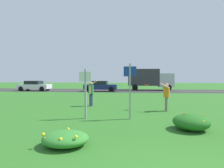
{
  "coord_description": "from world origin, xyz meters",
  "views": [
    {
      "loc": [
        -0.98,
        -2.07,
        1.83
      ],
      "look_at": [
        -2.11,
        8.33,
        1.5
      ],
      "focal_mm": 29.68,
      "sensor_mm": 36.0,
      "label": 1
    }
  ],
  "objects_px": {
    "frisbee_red": "(146,85)",
    "car_navy_center_left": "(100,86)",
    "person_thrower_green_shirt": "(91,91)",
    "car_white_leftmost": "(34,86)",
    "box_truck_silver": "(149,78)",
    "sign_post_by_roadside": "(130,85)",
    "person_catcher_orange_shirt": "(166,95)",
    "sign_post_near_path": "(85,88)"
  },
  "relations": [
    {
      "from": "sign_post_near_path",
      "to": "car_navy_center_left",
      "type": "xyz_separation_m",
      "value": [
        -2.29,
        17.27,
        -0.63
      ]
    },
    {
      "from": "person_catcher_orange_shirt",
      "to": "car_white_leftmost",
      "type": "xyz_separation_m",
      "value": [
        -15.99,
        14.91,
        -0.18
      ]
    },
    {
      "from": "car_navy_center_left",
      "to": "box_truck_silver",
      "type": "height_order",
      "value": "box_truck_silver"
    },
    {
      "from": "person_thrower_green_shirt",
      "to": "car_navy_center_left",
      "type": "xyz_separation_m",
      "value": [
        -1.72,
        13.57,
        -0.22
      ]
    },
    {
      "from": "car_white_leftmost",
      "to": "car_navy_center_left",
      "type": "relative_size",
      "value": 1.0
    },
    {
      "from": "frisbee_red",
      "to": "car_white_leftmost",
      "type": "bearing_deg",
      "value": 135.81
    },
    {
      "from": "sign_post_by_roadside",
      "to": "person_thrower_green_shirt",
      "type": "height_order",
      "value": "sign_post_by_roadside"
    },
    {
      "from": "car_navy_center_left",
      "to": "box_truck_silver",
      "type": "relative_size",
      "value": 0.67
    },
    {
      "from": "frisbee_red",
      "to": "car_white_leftmost",
      "type": "height_order",
      "value": "frisbee_red"
    },
    {
      "from": "person_thrower_green_shirt",
      "to": "box_truck_silver",
      "type": "bearing_deg",
      "value": 72.61
    },
    {
      "from": "sign_post_near_path",
      "to": "frisbee_red",
      "type": "relative_size",
      "value": 7.82
    },
    {
      "from": "person_thrower_green_shirt",
      "to": "car_white_leftmost",
      "type": "bearing_deg",
      "value": 130.11
    },
    {
      "from": "person_catcher_orange_shirt",
      "to": "car_white_leftmost",
      "type": "height_order",
      "value": "person_catcher_orange_shirt"
    },
    {
      "from": "frisbee_red",
      "to": "box_truck_silver",
      "type": "height_order",
      "value": "box_truck_silver"
    },
    {
      "from": "car_navy_center_left",
      "to": "sign_post_by_roadside",
      "type": "bearing_deg",
      "value": -75.96
    },
    {
      "from": "person_catcher_orange_shirt",
      "to": "box_truck_silver",
      "type": "height_order",
      "value": "box_truck_silver"
    },
    {
      "from": "frisbee_red",
      "to": "car_navy_center_left",
      "type": "xyz_separation_m",
      "value": [
        -5.22,
        14.51,
        -0.69
      ]
    },
    {
      "from": "person_thrower_green_shirt",
      "to": "car_navy_center_left",
      "type": "relative_size",
      "value": 0.38
    },
    {
      "from": "sign_post_by_roadside",
      "to": "person_thrower_green_shirt",
      "type": "bearing_deg",
      "value": 125.59
    },
    {
      "from": "frisbee_red",
      "to": "car_navy_center_left",
      "type": "bearing_deg",
      "value": 109.77
    },
    {
      "from": "sign_post_near_path",
      "to": "box_truck_silver",
      "type": "distance_m",
      "value": 21.12
    },
    {
      "from": "sign_post_by_roadside",
      "to": "box_truck_silver",
      "type": "relative_size",
      "value": 0.37
    },
    {
      "from": "person_catcher_orange_shirt",
      "to": "box_truck_silver",
      "type": "distance_m",
      "value": 18.25
    },
    {
      "from": "sign_post_near_path",
      "to": "car_white_leftmost",
      "type": "height_order",
      "value": "sign_post_near_path"
    },
    {
      "from": "sign_post_by_roadside",
      "to": "car_white_leftmost",
      "type": "height_order",
      "value": "sign_post_by_roadside"
    },
    {
      "from": "sign_post_near_path",
      "to": "person_thrower_green_shirt",
      "type": "relative_size",
      "value": 1.31
    },
    {
      "from": "person_catcher_orange_shirt",
      "to": "box_truck_silver",
      "type": "bearing_deg",
      "value": 87.74
    },
    {
      "from": "person_thrower_green_shirt",
      "to": "box_truck_silver",
      "type": "distance_m",
      "value": 17.7
    },
    {
      "from": "car_navy_center_left",
      "to": "car_white_leftmost",
      "type": "bearing_deg",
      "value": 180.0
    },
    {
      "from": "sign_post_near_path",
      "to": "person_thrower_green_shirt",
      "type": "bearing_deg",
      "value": 98.83
    },
    {
      "from": "person_thrower_green_shirt",
      "to": "sign_post_near_path",
      "type": "bearing_deg",
      "value": -81.17
    },
    {
      "from": "person_thrower_green_shirt",
      "to": "box_truck_silver",
      "type": "xyz_separation_m",
      "value": [
        5.29,
        16.87,
        0.85
      ]
    },
    {
      "from": "sign_post_by_roadside",
      "to": "frisbee_red",
      "type": "relative_size",
      "value": 8.61
    },
    {
      "from": "person_thrower_green_shirt",
      "to": "person_catcher_orange_shirt",
      "type": "relative_size",
      "value": 1.08
    },
    {
      "from": "sign_post_by_roadside",
      "to": "car_white_leftmost",
      "type": "bearing_deg",
      "value": 129.21
    },
    {
      "from": "car_white_leftmost",
      "to": "person_thrower_green_shirt",
      "type": "bearing_deg",
      "value": -49.89
    },
    {
      "from": "person_catcher_orange_shirt",
      "to": "car_navy_center_left",
      "type": "relative_size",
      "value": 0.35
    },
    {
      "from": "sign_post_near_path",
      "to": "sign_post_by_roadside",
      "type": "xyz_separation_m",
      "value": [
        2.0,
        0.11,
        0.13
      ]
    },
    {
      "from": "sign_post_near_path",
      "to": "car_white_leftmost",
      "type": "bearing_deg",
      "value": 124.8
    },
    {
      "from": "person_thrower_green_shirt",
      "to": "person_catcher_orange_shirt",
      "type": "bearing_deg",
      "value": -16.34
    },
    {
      "from": "box_truck_silver",
      "to": "sign_post_near_path",
      "type": "bearing_deg",
      "value": -102.89
    },
    {
      "from": "car_white_leftmost",
      "to": "car_navy_center_left",
      "type": "distance_m",
      "value": 9.71
    }
  ]
}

